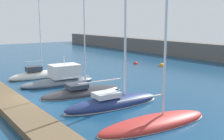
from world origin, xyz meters
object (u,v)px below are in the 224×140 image
sailboat_red_fifth (155,122)px  sailboat_navy_fourth (113,101)px  mooring_buoy_red (136,64)px  mooring_buoy_orange (162,66)px  sailboat_ivory_nearest (39,75)px  motorboat_slate_second (61,78)px  sailboat_charcoal_third (83,92)px

sailboat_red_fifth → sailboat_navy_fourth: bearing=93.8°
sailboat_red_fifth → mooring_buoy_red: (-19.84, 15.56, -0.21)m
sailboat_navy_fourth → mooring_buoy_orange: bearing=36.9°
sailboat_red_fifth → mooring_buoy_red: sailboat_red_fifth is taller
sailboat_ivory_nearest → sailboat_red_fifth: sailboat_red_fifth is taller
mooring_buoy_orange → mooring_buoy_red: (-3.79, -1.79, 0.00)m
motorboat_slate_second → sailboat_red_fifth: 14.13m
motorboat_slate_second → sailboat_charcoal_third: (4.82, -0.14, -0.43)m
mooring_buoy_red → sailboat_charcoal_third: bearing=-55.8°
sailboat_charcoal_third → sailboat_red_fifth: bearing=-85.9°
sailboat_red_fifth → mooring_buoy_orange: size_ratio=14.29×
sailboat_navy_fourth → sailboat_charcoal_third: bearing=95.4°
sailboat_navy_fourth → mooring_buoy_orange: size_ratio=16.44×
sailboat_navy_fourth → mooring_buoy_orange: 20.51m
sailboat_charcoal_third → sailboat_ivory_nearest: bearing=98.0°
sailboat_ivory_nearest → motorboat_slate_second: (4.37, 0.69, 0.30)m
sailboat_navy_fourth → mooring_buoy_orange: sailboat_navy_fourth is taller
sailboat_navy_fourth → mooring_buoy_red: size_ratio=19.97×
motorboat_slate_second → sailboat_charcoal_third: bearing=-87.7°
sailboat_ivory_nearest → sailboat_charcoal_third: size_ratio=0.89×
sailboat_charcoal_third → sailboat_red_fifth: sailboat_charcoal_third is taller
motorboat_slate_second → sailboat_navy_fourth: sailboat_navy_fourth is taller
sailboat_red_fifth → mooring_buoy_orange: bearing=49.2°
motorboat_slate_second → sailboat_navy_fourth: 9.33m
sailboat_charcoal_third → mooring_buoy_orange: 18.55m
motorboat_slate_second → mooring_buoy_red: (-5.72, 15.35, -0.59)m
sailboat_navy_fourth → mooring_buoy_orange: (-11.26, 17.14, -0.40)m
mooring_buoy_red → mooring_buoy_orange: bearing=25.3°
sailboat_charcoal_third → sailboat_navy_fourth: (4.51, 0.14, 0.24)m
motorboat_slate_second → mooring_buoy_red: motorboat_slate_second is taller
mooring_buoy_orange → mooring_buoy_red: bearing=-154.7°
motorboat_slate_second → mooring_buoy_red: bearing=24.3°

